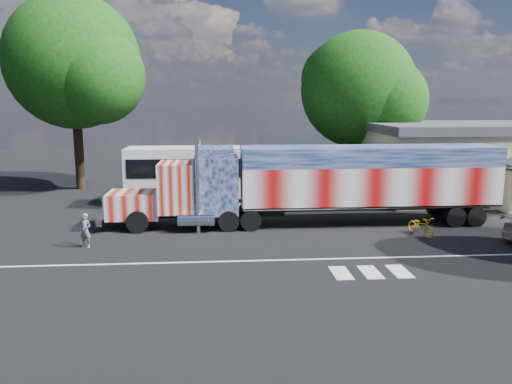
{
  "coord_description": "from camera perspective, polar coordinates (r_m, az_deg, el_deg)",
  "views": [
    {
      "loc": [
        -2.03,
        -23.43,
        6.74
      ],
      "look_at": [
        0.0,
        3.0,
        1.9
      ],
      "focal_mm": 35.0,
      "sensor_mm": 36.0,
      "label": 1
    }
  ],
  "objects": [
    {
      "name": "semi_truck",
      "position": [
        27.61,
        7.39,
        1.17
      ],
      "size": [
        21.68,
        3.42,
        4.62
      ],
      "color": "black",
      "rests_on": "ground"
    },
    {
      "name": "bicycle",
      "position": [
        26.72,
        18.32,
        -3.7
      ],
      "size": [
        1.18,
        2.0,
        0.99
      ],
      "primitive_type": "imported",
      "rotation": [
        0.0,
        0.0,
        0.3
      ],
      "color": "gold",
      "rests_on": "ground"
    },
    {
      "name": "ground",
      "position": [
        24.47,
        0.54,
        -5.64
      ],
      "size": [
        100.0,
        100.0,
        0.0
      ],
      "primitive_type": "plane",
      "color": "black"
    },
    {
      "name": "coach_bus",
      "position": [
        32.85,
        -3.3,
        1.97
      ],
      "size": [
        13.04,
        3.04,
        3.79
      ],
      "color": "white",
      "rests_on": "ground"
    },
    {
      "name": "tree_nw_a",
      "position": [
        40.67,
        -19.94,
        13.74
      ],
      "size": [
        10.49,
        9.99,
        14.63
      ],
      "color": "black",
      "rests_on": "ground"
    },
    {
      "name": "lane_markings",
      "position": [
        21.12,
        6.11,
        -8.31
      ],
      "size": [
        30.0,
        2.67,
        0.01
      ],
      "color": "silver",
      "rests_on": "ground"
    },
    {
      "name": "tree_ne_a",
      "position": [
        41.16,
        11.84,
        11.32
      ],
      "size": [
        9.6,
        9.14,
        12.21
      ],
      "color": "black",
      "rests_on": "ground"
    },
    {
      "name": "woman",
      "position": [
        24.58,
        -18.93,
        -4.19
      ],
      "size": [
        0.69,
        0.58,
        1.62
      ],
      "primitive_type": "imported",
      "rotation": [
        0.0,
        0.0,
        -0.39
      ],
      "color": "slate",
      "rests_on": "ground"
    }
  ]
}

